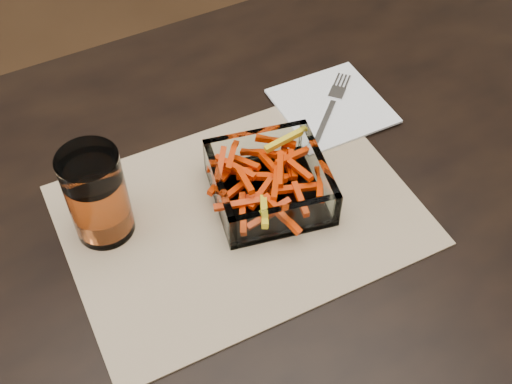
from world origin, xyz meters
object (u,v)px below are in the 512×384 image
dining_table (308,234)px  tumbler (98,198)px  fork (332,105)px  glass_bowl (270,184)px

dining_table → tumbler: 0.31m
dining_table → fork: 0.20m
glass_bowl → tumbler: 0.22m
glass_bowl → dining_table: bearing=-24.7°
fork → glass_bowl: bearing=-99.1°
dining_table → fork: fork is taller
dining_table → glass_bowl: size_ratio=9.27×
dining_table → tumbler: (-0.26, 0.08, 0.15)m
glass_bowl → fork: bearing=32.9°
dining_table → fork: size_ratio=12.19×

